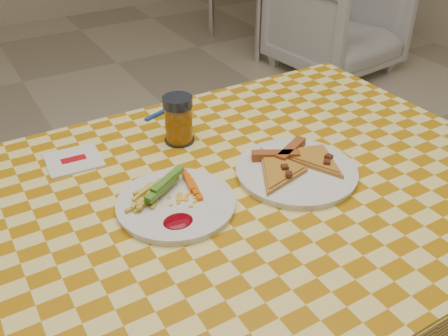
# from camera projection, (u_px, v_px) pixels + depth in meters

# --- Properties ---
(table) EXTENTS (1.28, 0.88, 0.76)m
(table) POSITION_uv_depth(u_px,v_px,m) (228.00, 219.00, 1.06)
(table) COLOR silver
(table) RESTS_ON ground
(plate_left) EXTENTS (0.24, 0.24, 0.01)m
(plate_left) POSITION_uv_depth(u_px,v_px,m) (176.00, 205.00, 0.97)
(plate_left) COLOR white
(plate_left) RESTS_ON table
(plate_right) EXTENTS (0.32, 0.32, 0.01)m
(plate_right) POSITION_uv_depth(u_px,v_px,m) (296.00, 172.00, 1.06)
(plate_right) COLOR white
(plate_right) RESTS_ON table
(fries_veggies) EXTENTS (0.17, 0.16, 0.04)m
(fries_veggies) POSITION_uv_depth(u_px,v_px,m) (168.00, 195.00, 0.97)
(fries_veggies) COLOR #E6C749
(fries_veggies) RESTS_ON plate_left
(pizza_slices) EXTENTS (0.29, 0.24, 0.02)m
(pizza_slices) POSITION_uv_depth(u_px,v_px,m) (294.00, 163.00, 1.07)
(pizza_slices) COLOR #C17C3B
(pizza_slices) RESTS_ON plate_right
(drink_glass) EXTENTS (0.07, 0.07, 0.11)m
(drink_glass) POSITION_uv_depth(u_px,v_px,m) (178.00, 120.00, 1.16)
(drink_glass) COLOR black
(drink_glass) RESTS_ON table
(napkin) EXTENTS (0.12, 0.12, 0.01)m
(napkin) POSITION_uv_depth(u_px,v_px,m) (74.00, 160.00, 1.11)
(napkin) COLOR white
(napkin) RESTS_ON table
(fork) EXTENTS (0.13, 0.06, 0.01)m
(fork) POSITION_uv_depth(u_px,v_px,m) (165.00, 111.00, 1.31)
(fork) COLOR #163A99
(fork) RESTS_ON table
(bg_chair) EXTENTS (0.79, 0.75, 0.74)m
(bg_chair) POSITION_uv_depth(u_px,v_px,m) (338.00, 17.00, 3.33)
(bg_chair) COLOR #522B1C
(bg_chair) RESTS_ON ground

